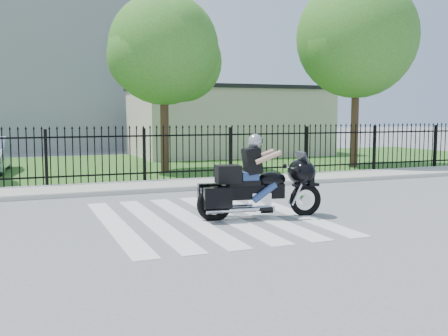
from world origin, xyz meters
name	(u,v)px	position (x,y,z in m)	size (l,w,h in m)	color
ground	(208,218)	(0.00, 0.00, 0.00)	(120.00, 120.00, 0.00)	slate
crosswalk	(208,218)	(0.00, 0.00, 0.01)	(5.00, 5.50, 0.01)	silver
sidewalk	(152,186)	(0.00, 5.00, 0.06)	(40.00, 2.00, 0.12)	#ADAAA3
curb	(161,190)	(0.00, 4.00, 0.06)	(40.00, 0.12, 0.12)	#ADAAA3
grass_strip	(113,166)	(0.00, 12.00, 0.01)	(40.00, 12.00, 0.02)	#2E5F20
iron_fence	(144,156)	(0.00, 6.00, 0.90)	(26.00, 0.04, 1.80)	black
tree_mid	(164,50)	(1.50, 9.00, 4.67)	(4.20, 4.20, 6.78)	#382316
tree_right	(357,38)	(9.50, 8.00, 5.39)	(5.00, 5.00, 7.90)	#382316
building_low	(228,123)	(7.00, 16.00, 1.75)	(10.00, 6.00, 3.50)	beige
building_low_roof	(228,89)	(7.00, 16.00, 3.60)	(10.20, 6.20, 0.20)	black
building_tall	(26,55)	(-3.00, 26.00, 6.00)	(15.00, 10.00, 12.00)	gray
motorcycle_rider	(257,183)	(1.00, -0.38, 0.77)	(2.83, 1.13, 1.88)	black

